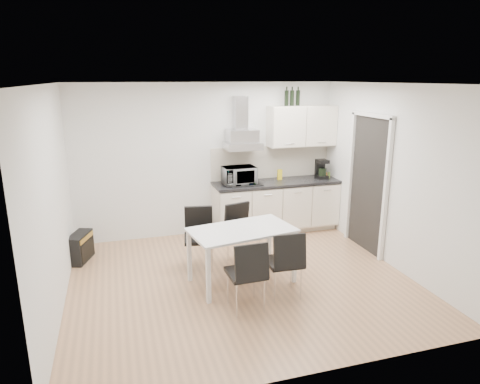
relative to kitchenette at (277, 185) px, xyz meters
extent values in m
plane|color=tan|center=(-1.18, -1.73, -0.83)|extent=(4.50, 4.50, 0.00)
cube|color=white|center=(-1.18, 0.27, 0.47)|extent=(4.50, 0.10, 2.60)
cube|color=white|center=(-1.18, -3.73, 0.47)|extent=(4.50, 0.10, 2.60)
cube|color=white|center=(-3.43, -1.73, 0.47)|extent=(0.10, 4.00, 2.60)
cube|color=white|center=(1.07, -1.73, 0.47)|extent=(0.10, 4.00, 2.60)
plane|color=white|center=(-1.18, -1.73, 1.77)|extent=(4.50, 4.50, 0.00)
cube|color=white|center=(1.03, -1.18, 0.22)|extent=(0.08, 1.04, 2.10)
cube|color=beige|center=(-0.03, 0.01, -0.78)|extent=(2.16, 0.52, 0.10)
cube|color=silver|center=(-0.03, -0.03, -0.35)|extent=(2.20, 0.60, 0.76)
cube|color=black|center=(-0.03, -0.04, 0.07)|extent=(2.22, 0.64, 0.04)
cube|color=beige|center=(-0.03, 0.25, 0.38)|extent=(2.20, 0.02, 0.58)
cube|color=silver|center=(0.47, 0.09, 1.02)|extent=(1.20, 0.35, 0.70)
cube|color=silver|center=(-0.63, 0.05, 0.82)|extent=(0.60, 0.46, 0.30)
cube|color=silver|center=(-0.63, 0.16, 1.27)|extent=(0.22, 0.20, 0.55)
imported|color=silver|center=(-0.72, -0.05, 0.27)|extent=(0.56, 0.32, 0.37)
cube|color=yellow|center=(0.07, 0.07, 0.18)|extent=(0.08, 0.04, 0.18)
cylinder|color=brown|center=(0.90, -0.08, 0.14)|extent=(0.04, 0.04, 0.11)
cylinder|color=#4C6626|center=(0.96, -0.08, 0.14)|extent=(0.04, 0.04, 0.11)
cylinder|color=black|center=(0.17, 0.09, 1.53)|extent=(0.07, 0.07, 0.32)
cylinder|color=black|center=(0.27, 0.09, 1.53)|extent=(0.07, 0.07, 0.32)
cylinder|color=black|center=(0.38, 0.09, 1.53)|extent=(0.07, 0.07, 0.32)
cube|color=white|center=(-1.18, -1.75, -0.10)|extent=(1.45, 0.99, 0.03)
cube|color=white|center=(-1.73, -2.18, -0.47)|extent=(0.06, 0.06, 0.72)
cube|color=white|center=(-0.51, -1.97, -0.47)|extent=(0.06, 0.06, 0.72)
cube|color=white|center=(-1.85, -1.53, -0.47)|extent=(0.06, 0.06, 0.72)
cube|color=white|center=(-0.63, -1.31, -0.47)|extent=(0.06, 0.06, 0.72)
cube|color=black|center=(-3.31, -0.41, -0.62)|extent=(0.38, 0.55, 0.43)
cube|color=gold|center=(-3.19, -0.41, -0.46)|extent=(0.17, 0.44, 0.07)
cube|color=black|center=(-1.33, 0.17, -0.67)|extent=(0.22, 0.20, 0.32)
camera|label=1|loc=(-2.71, -6.81, 1.84)|focal=32.00mm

